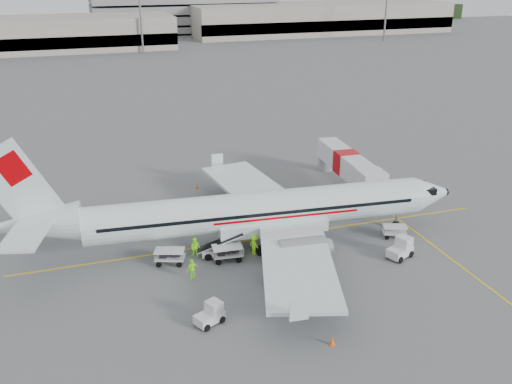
# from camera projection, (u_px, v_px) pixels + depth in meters

# --- Properties ---
(ground) EXTENTS (360.00, 360.00, 0.00)m
(ground) POSITION_uv_depth(u_px,v_px,m) (263.00, 238.00, 52.08)
(ground) COLOR #56595B
(stripe_lead) EXTENTS (44.00, 0.20, 0.01)m
(stripe_lead) POSITION_uv_depth(u_px,v_px,m) (263.00, 238.00, 52.08)
(stripe_lead) COLOR yellow
(stripe_lead) RESTS_ON ground
(stripe_cross) EXTENTS (0.20, 20.00, 0.01)m
(stripe_cross) POSITION_uv_depth(u_px,v_px,m) (446.00, 255.00, 49.05)
(stripe_cross) COLOR yellow
(stripe_cross) RESTS_ON ground
(terminal_east) EXTENTS (90.00, 26.00, 10.00)m
(terminal_east) POSITION_uv_depth(u_px,v_px,m) (320.00, 18.00, 197.96)
(terminal_east) COLOR gray
(terminal_east) RESTS_ON ground
(parking_garage) EXTENTS (62.00, 24.00, 14.00)m
(parking_garage) POSITION_uv_depth(u_px,v_px,m) (183.00, 12.00, 197.50)
(parking_garage) COLOR slate
(parking_garage) RESTS_ON ground
(treeline) EXTENTS (300.00, 3.00, 6.00)m
(treeline) POSITION_uv_depth(u_px,v_px,m) (107.00, 22.00, 205.04)
(treeline) COLOR black
(treeline) RESTS_ON ground
(mast_center) EXTENTS (3.20, 1.20, 22.00)m
(mast_center) POSITION_uv_depth(u_px,v_px,m) (140.00, 11.00, 153.27)
(mast_center) COLOR slate
(mast_center) RESTS_ON ground
(mast_east) EXTENTS (3.20, 1.20, 22.00)m
(mast_east) POSITION_uv_depth(u_px,v_px,m) (387.00, 4.00, 174.80)
(mast_east) COLOR slate
(mast_east) RESTS_ON ground
(aircraft) EXTENTS (41.97, 34.12, 10.92)m
(aircraft) POSITION_uv_depth(u_px,v_px,m) (259.00, 186.00, 49.21)
(aircraft) COLOR white
(aircraft) RESTS_ON ground
(jet_bridge) EXTENTS (3.80, 15.85, 4.12)m
(jet_bridge) POSITION_uv_depth(u_px,v_px,m) (346.00, 170.00, 63.05)
(jet_bridge) COLOR silver
(jet_bridge) RESTS_ON ground
(belt_loader) EXTENTS (4.98, 2.56, 2.57)m
(belt_loader) POSITION_uv_depth(u_px,v_px,m) (222.00, 242.00, 48.58)
(belt_loader) COLOR silver
(belt_loader) RESTS_ON ground
(tug_fore) EXTENTS (2.62, 2.12, 1.76)m
(tug_fore) POSITION_uv_depth(u_px,v_px,m) (400.00, 248.00, 48.41)
(tug_fore) COLOR silver
(tug_fore) RESTS_ON ground
(tug_mid) EXTENTS (2.27, 1.64, 1.58)m
(tug_mid) POSITION_uv_depth(u_px,v_px,m) (296.00, 254.00, 47.57)
(tug_mid) COLOR silver
(tug_mid) RESTS_ON ground
(tug_aft) EXTENTS (2.33, 1.94, 1.57)m
(tug_aft) POSITION_uv_depth(u_px,v_px,m) (209.00, 314.00, 39.58)
(tug_aft) COLOR silver
(tug_aft) RESTS_ON ground
(cart_loaded_a) EXTENTS (2.63, 1.69, 1.31)m
(cart_loaded_a) POSITION_uv_depth(u_px,v_px,m) (227.00, 253.00, 48.05)
(cart_loaded_a) COLOR silver
(cart_loaded_a) RESTS_ON ground
(cart_loaded_b) EXTENTS (2.77, 2.15, 1.27)m
(cart_loaded_b) POSITION_uv_depth(u_px,v_px,m) (170.00, 257.00, 47.53)
(cart_loaded_b) COLOR silver
(cart_loaded_b) RESTS_ON ground
(cart_empty_a) EXTENTS (2.72, 2.24, 1.23)m
(cart_empty_a) POSITION_uv_depth(u_px,v_px,m) (318.00, 286.00, 43.32)
(cart_empty_a) COLOR silver
(cart_empty_a) RESTS_ON ground
(cart_empty_b) EXTENTS (2.45, 1.93, 1.12)m
(cart_empty_b) POSITION_uv_depth(u_px,v_px,m) (395.00, 232.00, 52.11)
(cart_empty_b) COLOR silver
(cart_empty_b) RESTS_ON ground
(cone_nose) EXTENTS (0.43, 0.43, 0.70)m
(cone_nose) POSITION_uv_depth(u_px,v_px,m) (390.00, 199.00, 59.70)
(cone_nose) COLOR #F85D13
(cone_nose) RESTS_ON ground
(cone_port) EXTENTS (0.33, 0.33, 0.54)m
(cone_port) POSITION_uv_depth(u_px,v_px,m) (197.00, 186.00, 63.44)
(cone_port) COLOR #F85D13
(cone_port) RESTS_ON ground
(cone_stbd) EXTENTS (0.38, 0.38, 0.62)m
(cone_stbd) POSITION_uv_depth(u_px,v_px,m) (332.00, 341.00, 37.56)
(cone_stbd) COLOR #F85D13
(cone_stbd) RESTS_ON ground
(crew_a) EXTENTS (0.76, 0.82, 1.88)m
(crew_a) POSITION_uv_depth(u_px,v_px,m) (230.00, 242.00, 49.39)
(crew_a) COLOR #83E214
(crew_a) RESTS_ON ground
(crew_b) EXTENTS (1.07, 1.00, 1.76)m
(crew_b) POSITION_uv_depth(u_px,v_px,m) (195.00, 247.00, 48.54)
(crew_b) COLOR #83E214
(crew_b) RESTS_ON ground
(crew_c) EXTENTS (1.10, 1.34, 1.80)m
(crew_c) POSITION_uv_depth(u_px,v_px,m) (254.00, 245.00, 48.93)
(crew_c) COLOR #83E214
(crew_c) RESTS_ON ground
(crew_d) EXTENTS (1.10, 0.78, 1.73)m
(crew_d) POSITION_uv_depth(u_px,v_px,m) (192.00, 269.00, 45.16)
(crew_d) COLOR #83E214
(crew_d) RESTS_ON ground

